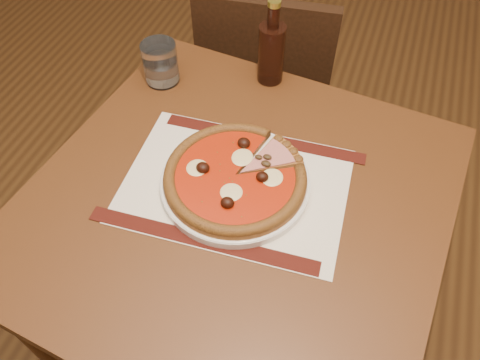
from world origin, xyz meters
name	(u,v)px	position (x,y,z in m)	size (l,w,h in m)	color
table	(237,225)	(0.40, 0.56, 0.65)	(0.88, 0.88, 0.75)	#552D14
chair_far	(267,86)	(0.28, 1.21, 0.48)	(0.44, 0.44, 0.84)	black
placemat	(235,185)	(0.39, 0.59, 0.75)	(0.44, 0.32, 0.00)	silver
plate	(235,182)	(0.39, 0.59, 0.76)	(0.30, 0.30, 0.02)	white
pizza	(235,176)	(0.39, 0.59, 0.78)	(0.28, 0.28, 0.04)	#995A25
ham_slice	(276,159)	(0.45, 0.66, 0.78)	(0.11, 0.13, 0.02)	#995A25
water_glass	(160,63)	(0.11, 0.84, 0.80)	(0.08, 0.08, 0.10)	white
bottle	(271,51)	(0.36, 0.93, 0.83)	(0.06, 0.06, 0.21)	black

